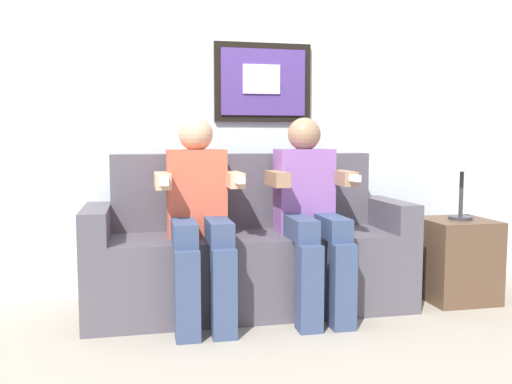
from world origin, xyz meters
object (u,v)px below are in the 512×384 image
person_on_left (199,210)px  person_on_right (310,208)px  couch (250,255)px  side_table_right (456,260)px  table_lamp (462,161)px

person_on_left → person_on_right: bearing=0.0°
couch → side_table_right: 1.28m
couch → side_table_right: couch is taller
person_on_left → side_table_right: person_on_left is taller
person_on_left → person_on_right: (0.62, 0.00, -0.00)m
table_lamp → person_on_left: bearing=-178.2°
couch → side_table_right: (1.27, -0.11, -0.06)m
couch → person_on_left: 0.46m
side_table_right → table_lamp: 0.61m
person_on_left → side_table_right: bearing=2.2°
couch → table_lamp: 1.40m
person_on_left → side_table_right: size_ratio=2.22×
person_on_left → side_table_right: (1.59, 0.06, -0.36)m
person_on_right → table_lamp: (0.97, 0.05, 0.25)m
person_on_right → table_lamp: person_on_right is taller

